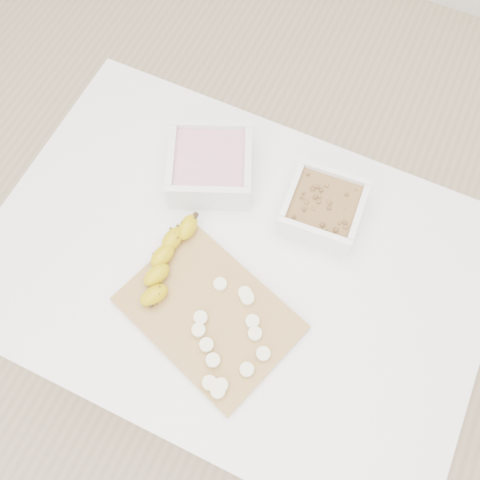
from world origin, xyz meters
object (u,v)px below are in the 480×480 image
at_px(cutting_board, 209,313).
at_px(bowl_yogurt, 210,165).
at_px(bowl_granola, 323,208).
at_px(table, 234,280).
at_px(banana, 167,261).

bearing_deg(cutting_board, bowl_yogurt, 115.61).
bearing_deg(bowl_granola, cutting_board, -111.97).
relative_size(bowl_yogurt, cutting_board, 0.71).
height_order(table, bowl_granola, bowl_granola).
distance_m(bowl_yogurt, cutting_board, 0.31).
relative_size(table, cutting_board, 3.15).
bearing_deg(bowl_yogurt, bowl_granola, 1.98).
bearing_deg(table, bowl_granola, 55.90).
xyz_separation_m(table, bowl_granola, (0.12, 0.17, 0.13)).
bearing_deg(banana, bowl_yogurt, 103.03).
height_order(bowl_yogurt, banana, bowl_yogurt).
distance_m(table, bowl_granola, 0.25).
distance_m(table, cutting_board, 0.15).
relative_size(cutting_board, banana, 1.58).
bearing_deg(banana, table, 36.37).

